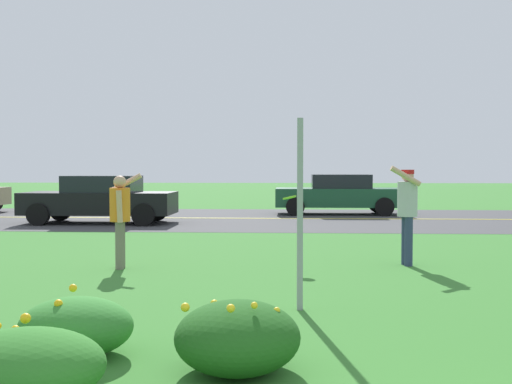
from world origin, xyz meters
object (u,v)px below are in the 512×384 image
(frisbee_lime, at_px, (289,198))
(car_black_center_right, at_px, (100,199))
(person_thrower_orange_shirt, at_px, (120,213))
(person_catcher_red_cap_gray_shirt, at_px, (407,207))
(sign_post_near_path, at_px, (300,214))
(car_dark_green_center_left, at_px, (339,194))

(frisbee_lime, distance_m, car_black_center_right, 9.76)
(person_thrower_orange_shirt, relative_size, person_catcher_red_cap_gray_shirt, 0.93)
(sign_post_near_path, distance_m, frisbee_lime, 3.49)
(person_catcher_red_cap_gray_shirt, height_order, car_dark_green_center_left, person_catcher_red_cap_gray_shirt)
(frisbee_lime, bearing_deg, person_thrower_orange_shirt, -168.30)
(person_catcher_red_cap_gray_shirt, distance_m, car_dark_green_center_left, 12.02)
(car_black_center_right, bearing_deg, person_catcher_red_cap_gray_shirt, -45.18)
(person_thrower_orange_shirt, bearing_deg, sign_post_near_path, -44.46)
(sign_post_near_path, bearing_deg, frisbee_lime, 92.22)
(person_thrower_orange_shirt, distance_m, person_catcher_red_cap_gray_shirt, 4.88)
(sign_post_near_path, xyz_separation_m, person_catcher_red_cap_gray_shirt, (1.89, 3.52, -0.12))
(person_thrower_orange_shirt, height_order, car_dark_green_center_left, person_thrower_orange_shirt)
(frisbee_lime, distance_m, car_dark_green_center_left, 12.18)
(sign_post_near_path, height_order, person_thrower_orange_shirt, sign_post_near_path)
(sign_post_near_path, height_order, car_black_center_right, sign_post_near_path)
(sign_post_near_path, xyz_separation_m, car_black_center_right, (-5.89, 11.35, -0.39))
(person_thrower_orange_shirt, height_order, car_black_center_right, person_thrower_orange_shirt)
(person_thrower_orange_shirt, height_order, frisbee_lime, person_thrower_orange_shirt)
(car_black_center_right, bearing_deg, person_thrower_orange_shirt, -70.82)
(sign_post_near_path, distance_m, person_thrower_orange_shirt, 4.14)
(car_dark_green_center_left, bearing_deg, car_black_center_right, -150.89)
(person_catcher_red_cap_gray_shirt, xyz_separation_m, frisbee_lime, (-2.02, -0.03, 0.16))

